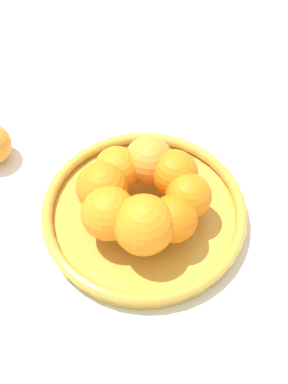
{
  "coord_description": "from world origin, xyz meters",
  "views": [
    {
      "loc": [
        -0.23,
        -0.38,
        0.67
      ],
      "look_at": [
        0.0,
        0.0,
        0.07
      ],
      "focal_mm": 50.0,
      "sensor_mm": 36.0,
      "label": 1
    }
  ],
  "objects": [
    {
      "name": "fruit_bowl",
      "position": [
        0.0,
        0.0,
        0.02
      ],
      "size": [
        0.3,
        0.3,
        0.03
      ],
      "color": "gold",
      "rests_on": "ground_plane"
    },
    {
      "name": "ground_plane",
      "position": [
        0.0,
        0.0,
        0.0
      ],
      "size": [
        4.0,
        4.0,
        0.0
      ],
      "primitive_type": "plane",
      "color": "silver"
    },
    {
      "name": "orange_pile",
      "position": [
        -0.01,
        -0.0,
        0.07
      ],
      "size": [
        0.19,
        0.18,
        0.08
      ],
      "color": "orange",
      "rests_on": "fruit_bowl"
    }
  ]
}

